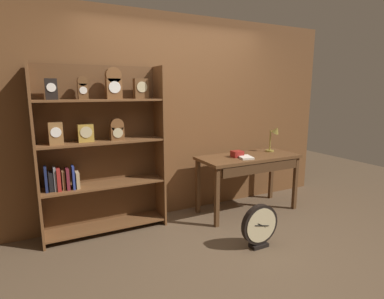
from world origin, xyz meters
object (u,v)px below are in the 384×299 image
(open_repair_manual, at_px, (245,157))
(round_clock_large, at_px, (260,226))
(bookshelf, at_px, (100,148))
(toolbox_small, at_px, (237,154))
(desk_lamp, at_px, (274,135))
(workbench, at_px, (249,163))

(open_repair_manual, relative_size, round_clock_large, 0.46)
(bookshelf, distance_m, round_clock_large, 1.96)
(toolbox_small, bearing_deg, round_clock_large, -109.73)
(open_repair_manual, bearing_deg, bookshelf, -179.19)
(toolbox_small, height_order, open_repair_manual, toolbox_small)
(toolbox_small, relative_size, round_clock_large, 0.30)
(desk_lamp, bearing_deg, workbench, -169.83)
(workbench, xyz_separation_m, toolbox_small, (-0.18, 0.03, 0.13))
(bookshelf, relative_size, toolbox_small, 13.49)
(desk_lamp, height_order, open_repair_manual, desk_lamp)
(workbench, height_order, toolbox_small, toolbox_small)
(bookshelf, xyz_separation_m, round_clock_large, (1.40, -1.15, -0.76))
(toolbox_small, bearing_deg, desk_lamp, 4.91)
(workbench, bearing_deg, toolbox_small, 170.41)
(desk_lamp, xyz_separation_m, open_repair_manual, (-0.63, -0.17, -0.22))
(open_repair_manual, bearing_deg, round_clock_large, -102.62)
(open_repair_manual, xyz_separation_m, round_clock_large, (-0.37, -0.78, -0.55))
(bookshelf, distance_m, toolbox_small, 1.74)
(desk_lamp, bearing_deg, bookshelf, 175.08)
(workbench, height_order, round_clock_large, workbench)
(bookshelf, xyz_separation_m, workbench, (1.90, -0.30, -0.31))
(desk_lamp, height_order, round_clock_large, desk_lamp)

